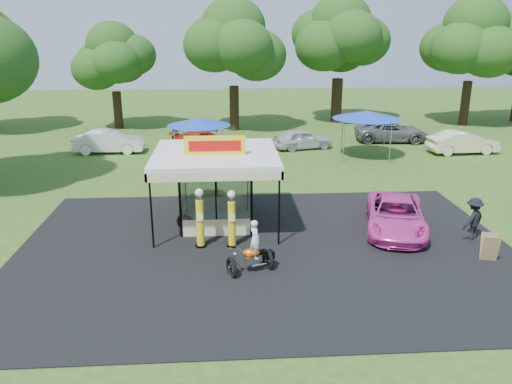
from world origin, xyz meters
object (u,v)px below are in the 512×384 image
pink_sedan (396,215)px  tent_west (199,122)px  kiosk_car (217,198)px  gas_pump_right (232,220)px  bg_car_d (391,132)px  bg_car_c (303,139)px  bg_car_e (463,142)px  motorcycle (253,251)px  bg_car_a (109,142)px  gas_pump_left (200,220)px  bg_car_b (204,141)px  a_frame_sign (490,248)px  tent_east (367,115)px  spectator_east_a (473,219)px  gas_station_kiosk (216,187)px

pink_sedan → tent_west: (-9.08, 12.91, 1.92)m
kiosk_car → pink_sedan: bearing=-114.4°
gas_pump_right → pink_sedan: bearing=9.8°
kiosk_car → bg_car_d: bg_car_d is taller
bg_car_c → bg_car_e: 11.40m
motorcycle → bg_car_a: (-9.23, 19.23, 0.00)m
gas_pump_left → bg_car_b: bearing=91.4°
a_frame_sign → bg_car_e: bearing=80.3°
kiosk_car → bg_car_e: bg_car_e is taller
bg_car_e → bg_car_c: bearing=74.9°
bg_car_b → bg_car_d: bg_car_d is taller
bg_car_d → bg_car_a: bearing=101.9°
gas_pump_right → tent_west: tent_west is taller
motorcycle → bg_car_a: bearing=93.6°
gas_pump_left → kiosk_car: gas_pump_left is taller
bg_car_b → bg_car_e: 18.61m
pink_sedan → bg_car_a: 22.25m
pink_sedan → tent_east: tent_east is taller
a_frame_sign → bg_car_d: bg_car_d is taller
pink_sedan → spectator_east_a: 3.12m
gas_station_kiosk → tent_west: gas_station_kiosk is taller
bg_car_d → bg_car_e: (3.81, -4.25, 0.03)m
gas_pump_right → bg_car_d: (12.98, 19.41, -0.37)m
kiosk_car → tent_west: size_ratio=0.67×
gas_pump_left → motorcycle: gas_pump_left is taller
motorcycle → a_frame_sign: (9.06, 0.29, -0.26)m
kiosk_car → bg_car_b: 12.52m
a_frame_sign → bg_car_c: bg_car_c is taller
motorcycle → pink_sedan: motorcycle is taller
a_frame_sign → spectator_east_a: (0.30, 2.02, 0.38)m
spectator_east_a → pink_sedan: bearing=-55.6°
kiosk_car → pink_sedan: pink_sedan is taller
bg_car_a → tent_west: 7.44m
spectator_east_a → bg_car_d: spectator_east_a is taller
spectator_east_a → bg_car_b: (-11.79, 17.19, -0.22)m
spectator_east_a → tent_east: bearing=-121.3°
gas_station_kiosk → pink_sedan: 8.02m
motorcycle → gas_station_kiosk: bearing=83.9°
gas_pump_left → spectator_east_a: 11.37m
gas_pump_right → kiosk_car: gas_pump_right is taller
bg_car_d → gas_station_kiosk: bearing=146.5°
bg_car_b → tent_west: bearing=-166.1°
a_frame_sign → bg_car_e: size_ratio=0.22×
spectator_east_a → bg_car_a: spectator_east_a is taller
bg_car_e → tent_west: bearing=89.1°
motorcycle → kiosk_car: size_ratio=0.74×
gas_pump_left → motorcycle: 3.06m
a_frame_sign → bg_car_e: (7.00, 17.10, 0.27)m
spectator_east_a → bg_car_e: bearing=-147.7°
gas_pump_left → bg_car_e: bearing=39.9°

